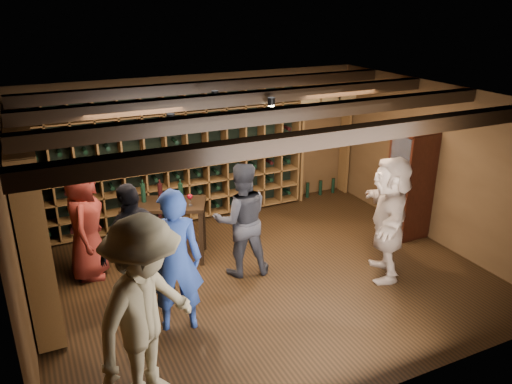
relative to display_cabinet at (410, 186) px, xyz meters
name	(u,v)px	position (x,y,z in m)	size (l,w,h in m)	color
ground	(263,276)	(-2.71, -0.20, -0.86)	(6.00, 6.00, 0.00)	black
room_shell	(263,106)	(-2.71, -0.15, 1.56)	(6.00, 6.00, 6.00)	#4D331A
wine_rack_back	(175,158)	(-3.24, 2.13, 0.29)	(4.65, 0.30, 2.20)	brown
wine_rack_left	(32,215)	(-5.54, 0.62, 0.29)	(0.30, 2.65, 2.20)	brown
crate_shelf	(324,118)	(-0.31, 2.12, 0.71)	(1.20, 0.32, 2.07)	brown
display_cabinet	(410,186)	(0.00, 0.00, 0.00)	(0.55, 0.50, 1.75)	black
man_blue_shirt	(175,261)	(-4.14, -0.81, 0.03)	(0.64, 0.42, 1.77)	navy
man_grey_suit	(241,220)	(-2.94, 0.04, -0.04)	(0.80, 0.62, 1.64)	black
guest_red_floral	(85,223)	(-4.91, 0.87, -0.04)	(0.80, 0.52, 1.63)	maroon
guest_woman_black	(134,246)	(-4.46, -0.13, -0.03)	(0.96, 0.40, 1.65)	black
guest_khaki	(146,314)	(-4.70, -1.81, 0.12)	(1.26, 0.72, 1.95)	#827959
guest_beige	(389,218)	(-1.14, -0.88, 0.02)	(1.63, 0.52, 1.75)	tan
tasting_table	(164,210)	(-3.80, 0.91, -0.07)	(1.32, 1.02, 1.17)	black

